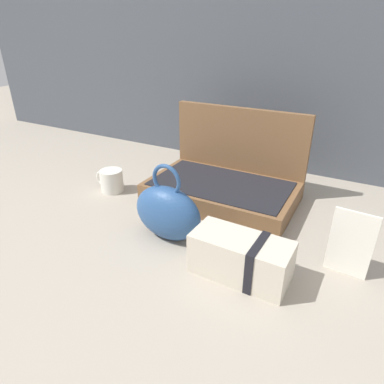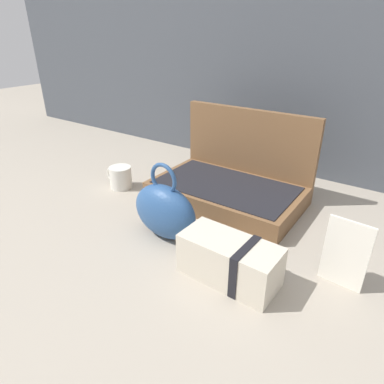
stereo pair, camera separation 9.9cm
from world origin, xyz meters
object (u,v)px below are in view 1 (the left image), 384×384
open_suitcase (226,180)px  info_card_left (351,244)px  teal_pouch_handbag (169,212)px  cream_toiletry_bag (242,257)px  coffee_mug (111,181)px

open_suitcase → info_card_left: open_suitcase is taller
open_suitcase → info_card_left: bearing=-29.4°
teal_pouch_handbag → cream_toiletry_bag: size_ratio=0.94×
info_card_left → cream_toiletry_bag: bearing=-145.5°
coffee_mug → info_card_left: info_card_left is taller
cream_toiletry_bag → coffee_mug: 0.63m
open_suitcase → info_card_left: size_ratio=2.87×
coffee_mug → info_card_left: size_ratio=0.67×
coffee_mug → teal_pouch_handbag: bearing=-24.4°
open_suitcase → info_card_left: (0.42, -0.24, 0.02)m
open_suitcase → teal_pouch_handbag: (-0.04, -0.31, 0.02)m
teal_pouch_handbag → info_card_left: size_ratio=1.31×
teal_pouch_handbag → cream_toiletry_bag: 0.25m
cream_toiletry_bag → open_suitcase: bearing=118.7°
teal_pouch_handbag → cream_toiletry_bag: teal_pouch_handbag is taller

